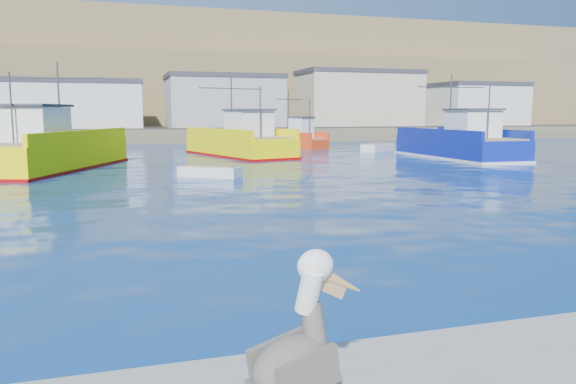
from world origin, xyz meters
The scene contains 10 objects.
ground centered at (0.00, 0.00, 0.00)m, with size 260.00×260.00×0.00m, color navy.
dock_bollards centered at (0.60, -3.40, 0.65)m, with size 36.20×0.20×0.30m.
far_shore centered at (0.00, 109.20, 8.98)m, with size 200.00×81.00×24.00m.
trawler_yellow_a centered at (-8.27, 28.35, 1.19)m, with size 9.48×14.68×6.85m.
trawler_yellow_b centered at (5.66, 36.28, 1.10)m, with size 7.53×13.16×6.66m.
trawler_blue centered at (21.79, 28.91, 1.11)m, with size 6.05×12.61×6.68m.
boat_orange centered at (13.33, 45.19, 0.98)m, with size 5.98×7.63×5.94m.
skiff_mid centered at (0.73, 21.47, 0.24)m, with size 3.52×3.04×0.76m.
skiff_far centered at (19.10, 38.05, 0.29)m, with size 4.20×3.76×0.91m.
pelican centered at (-2.58, -4.72, 1.24)m, with size 1.37×0.83×1.72m.
Camera 1 is at (-4.19, -9.60, 3.52)m, focal length 35.00 mm.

